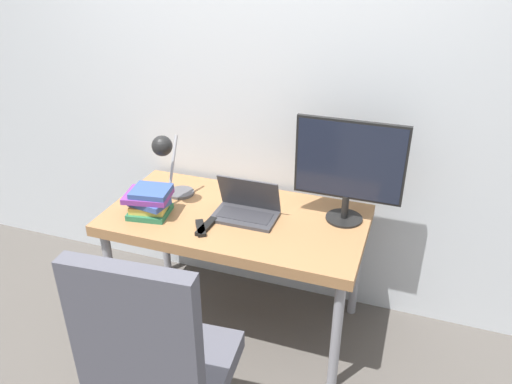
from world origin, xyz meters
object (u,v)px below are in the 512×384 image
laptop (246,209)px  monitor (349,166)px  desk_lamp (167,158)px  book_stack (150,202)px  office_chair (156,364)px

laptop → monitor: 0.58m
desk_lamp → book_stack: size_ratio=1.57×
laptop → monitor: bearing=16.0°
laptop → office_chair: office_chair is taller
laptop → monitor: (0.50, 0.14, 0.26)m
office_chair → book_stack: (-0.48, 0.81, 0.19)m
monitor → office_chair: size_ratio=0.48×
monitor → book_stack: size_ratio=2.08×
monitor → book_stack: 1.05m
desk_lamp → book_stack: (-0.05, -0.14, -0.20)m
monitor → office_chair: 1.29m
office_chair → book_stack: 0.96m
laptop → monitor: size_ratio=0.61×
monitor → laptop: bearing=-164.0°
laptop → office_chair: (-0.01, -0.97, -0.16)m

